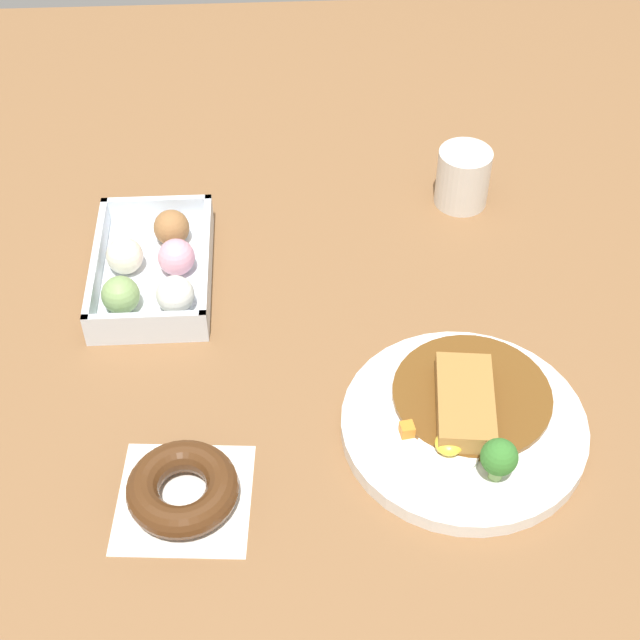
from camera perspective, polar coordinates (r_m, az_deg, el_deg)
name	(u,v)px	position (r m, az deg, el deg)	size (l,w,h in m)	color
ground_plane	(296,352)	(1.06, -1.45, -1.92)	(1.60, 1.60, 0.00)	brown
curry_plate	(465,422)	(0.98, 8.61, -5.99)	(0.25, 0.25, 0.07)	white
donut_box	(154,269)	(1.14, -9.84, 3.02)	(0.21, 0.14, 0.06)	silver
chocolate_ring_donut	(183,489)	(0.93, -8.14, -9.91)	(0.14, 0.14, 0.03)	white
coffee_mug	(463,177)	(1.24, 8.48, 8.36)	(0.07, 0.07, 0.08)	silver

